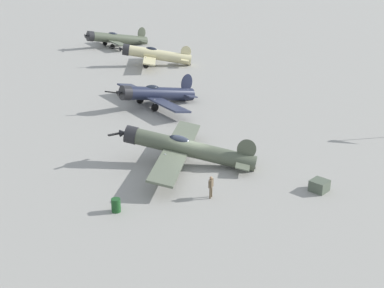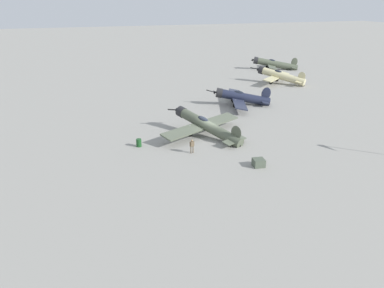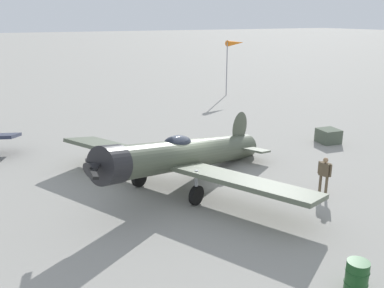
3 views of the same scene
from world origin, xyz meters
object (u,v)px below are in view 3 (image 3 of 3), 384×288
Objects in this scene: equipment_crate at (328,136)px; windsock_mast at (235,45)px; ground_crew_mechanic at (325,172)px; airplane_foreground at (185,155)px; fuel_drum at (357,277)px.

equipment_crate is 0.25× the size of windsock_mast.
ground_crew_mechanic is 1.26× the size of equipment_crate.
airplane_foreground is at bearing -50.61° from ground_crew_mechanic.
ground_crew_mechanic is 7.87m from equipment_crate.
airplane_foreground reaches higher than fuel_drum.
airplane_foreground is 12.96× the size of fuel_drum.
windsock_mast is at bearing -154.85° from airplane_foreground.
fuel_drum is at bearing 48.44° from equipment_crate.
fuel_drum is (3.91, 5.33, -0.52)m from ground_crew_mechanic.
windsock_mast reaches higher than ground_crew_mechanic.
airplane_foreground is 8.90m from fuel_drum.
ground_crew_mechanic is 0.32× the size of windsock_mast.
ground_crew_mechanic is at bearing 66.88° from windsock_mast.
airplane_foreground is at bearing 52.31° from windsock_mast.
windsock_mast reaches higher than equipment_crate.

